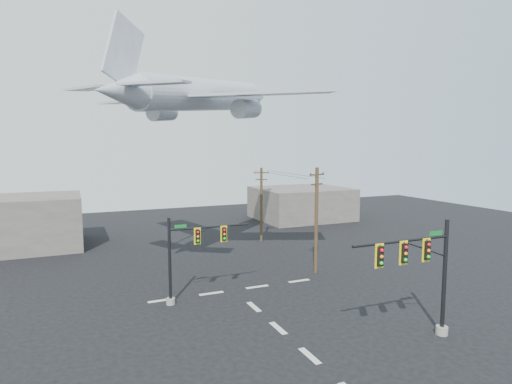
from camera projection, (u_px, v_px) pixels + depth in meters
name	position (u px, v px, depth m)	size (l,w,h in m)	color
ground	(310.00, 356.00, 24.04)	(120.00, 120.00, 0.00)	black
lane_markings	(269.00, 320.00, 28.90)	(14.00, 21.20, 0.01)	beige
signal_mast_near	(424.00, 274.00, 25.57)	(7.30, 0.81, 7.32)	gray
signal_mast_far	(188.00, 256.00, 31.98)	(6.60, 0.72, 6.55)	gray
utility_pole_a	(316.00, 218.00, 39.15)	(1.90, 0.76, 9.81)	#45311D
utility_pole_b	(261.00, 203.00, 52.20)	(1.80, 0.64, 9.10)	#45311D
power_lines	(285.00, 174.00, 45.26)	(2.44, 13.95, 0.03)	black
airliner	(204.00, 95.00, 41.13)	(23.95, 22.64, 7.27)	silver
building_right	(301.00, 203.00, 68.95)	(14.00, 12.00, 5.00)	#6A645E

